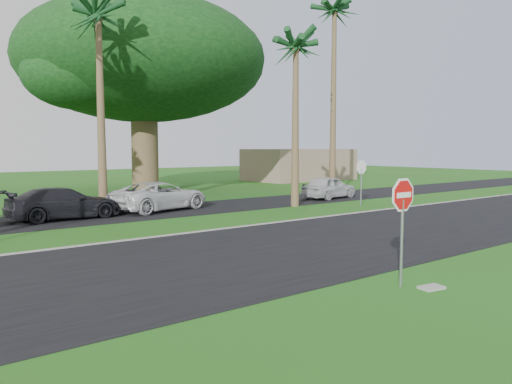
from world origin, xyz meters
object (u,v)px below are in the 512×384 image
Objects in this scene: stop_sign_far at (361,173)px; car_minivan at (160,196)px; car_pickup at (329,187)px; stop_sign_near at (403,209)px; car_dark at (64,204)px.

car_minivan is at bearing -26.87° from stop_sign_far.
stop_sign_near is at bearing 129.23° from car_pickup.
stop_sign_far reaches higher than car_minivan.
stop_sign_far reaches higher than car_dark.
stop_sign_near is at bearing -172.05° from car_dark.
stop_sign_near is 19.59m from car_pickup.
car_dark reaches higher than car_pickup.
car_minivan is at bearing -89.08° from car_dark.
stop_sign_far reaches higher than car_pickup.
stop_sign_near is 0.51× the size of car_minivan.
stop_sign_near is 15.91m from stop_sign_far.
car_dark is at bearing 78.62° from car_minivan.
stop_sign_far is 15.06m from car_dark.
stop_sign_far is 0.64× the size of car_pickup.
car_minivan is (1.97, 15.83, -1.06)m from stop_sign_near.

